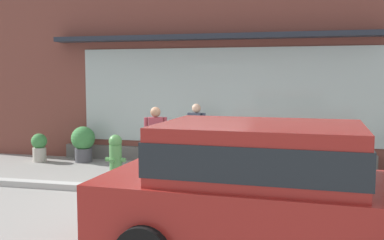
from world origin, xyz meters
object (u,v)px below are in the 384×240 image
(potted_plant_low_front, at_px, (287,157))
(pedestrian_passerby, at_px, (196,132))
(pedestrian_with_handbag, at_px, (157,139))
(potted_plant_corner_tall, at_px, (39,147))
(potted_plant_by_entrance, at_px, (326,156))
(parked_car_red, at_px, (270,185))
(potted_plant_near_hydrant, at_px, (152,155))
(potted_plant_doorstep, at_px, (83,142))
(fire_hydrant, at_px, (116,158))

(potted_plant_low_front, bearing_deg, pedestrian_passerby, -165.46)
(pedestrian_with_handbag, distance_m, potted_plant_corner_tall, 3.95)
(potted_plant_by_entrance, bearing_deg, potted_plant_low_front, 159.68)
(pedestrian_with_handbag, xyz_separation_m, parked_car_red, (2.48, -3.46, 0.02))
(pedestrian_passerby, height_order, potted_plant_near_hydrant, pedestrian_passerby)
(potted_plant_doorstep, bearing_deg, fire_hydrant, -46.92)
(fire_hydrant, distance_m, pedestrian_with_handbag, 0.98)
(parked_car_red, bearing_deg, potted_plant_corner_tall, 144.05)
(fire_hydrant, relative_size, potted_plant_doorstep, 1.07)
(potted_plant_near_hydrant, bearing_deg, pedestrian_passerby, -20.09)
(potted_plant_doorstep, relative_size, potted_plant_by_entrance, 1.02)
(fire_hydrant, xyz_separation_m, potted_plant_near_hydrant, (0.19, 1.82, -0.24))
(pedestrian_passerby, height_order, potted_plant_by_entrance, pedestrian_passerby)
(potted_plant_low_front, bearing_deg, pedestrian_with_handbag, -144.04)
(fire_hydrant, height_order, pedestrian_passerby, pedestrian_passerby)
(pedestrian_with_handbag, relative_size, potted_plant_by_entrance, 1.75)
(fire_hydrant, distance_m, pedestrian_passerby, 2.01)
(pedestrian_passerby, relative_size, potted_plant_by_entrance, 1.75)
(parked_car_red, xyz_separation_m, potted_plant_corner_tall, (-6.12, 4.92, -0.52))
(potted_plant_near_hydrant, height_order, potted_plant_by_entrance, potted_plant_by_entrance)
(parked_car_red, height_order, potted_plant_near_hydrant, parked_car_red)
(potted_plant_near_hydrant, relative_size, potted_plant_low_front, 0.82)
(fire_hydrant, bearing_deg, pedestrian_with_handbag, 3.69)
(pedestrian_passerby, distance_m, potted_plant_doorstep, 3.09)
(fire_hydrant, bearing_deg, potted_plant_near_hydrant, 84.13)
(parked_car_red, bearing_deg, potted_plant_by_entrance, 82.56)
(potted_plant_doorstep, relative_size, potted_plant_low_front, 1.62)
(pedestrian_with_handbag, xyz_separation_m, potted_plant_doorstep, (-2.52, 1.69, -0.38))
(pedestrian_passerby, bearing_deg, pedestrian_with_handbag, 83.03)
(pedestrian_with_handbag, bearing_deg, potted_plant_by_entrance, 1.54)
(potted_plant_near_hydrant, xyz_separation_m, potted_plant_low_front, (3.24, 0.08, 0.08))
(fire_hydrant, bearing_deg, potted_plant_by_entrance, 20.41)
(fire_hydrant, distance_m, potted_plant_low_front, 3.93)
(fire_hydrant, distance_m, potted_plant_near_hydrant, 1.85)
(potted_plant_by_entrance, height_order, potted_plant_low_front, potted_plant_by_entrance)
(fire_hydrant, relative_size, potted_plant_near_hydrant, 2.10)
(pedestrian_passerby, xyz_separation_m, parked_car_red, (1.96, -4.78, 0.02))
(parked_car_red, bearing_deg, pedestrian_passerby, 115.21)
(potted_plant_corner_tall, distance_m, potted_plant_low_front, 6.19)
(fire_hydrant, height_order, potted_plant_by_entrance, fire_hydrant)
(fire_hydrant, height_order, potted_plant_corner_tall, fire_hydrant)
(potted_plant_doorstep, xyz_separation_m, potted_plant_low_front, (5.07, 0.16, -0.19))
(fire_hydrant, xyz_separation_m, parked_car_red, (3.37, -3.40, 0.43))
(pedestrian_with_handbag, relative_size, parked_car_red, 0.37)
(pedestrian_passerby, bearing_deg, potted_plant_doorstep, 7.59)
(pedestrian_passerby, relative_size, potted_plant_near_hydrant, 3.36)
(pedestrian_with_handbag, distance_m, parked_car_red, 4.26)
(potted_plant_near_hydrant, distance_m, potted_plant_by_entrance, 4.10)
(potted_plant_by_entrance, bearing_deg, pedestrian_with_handbag, -155.67)
(fire_hydrant, relative_size, pedestrian_passerby, 0.63)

